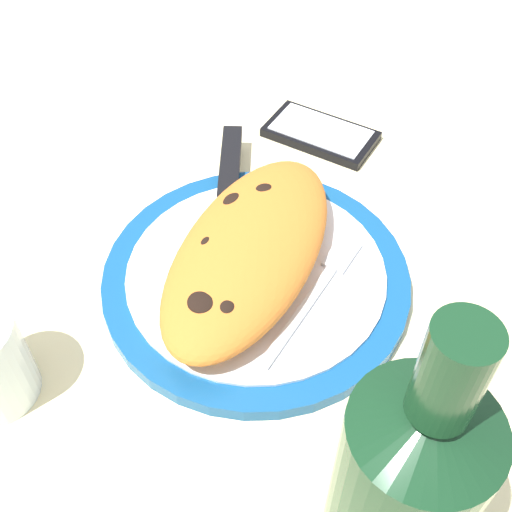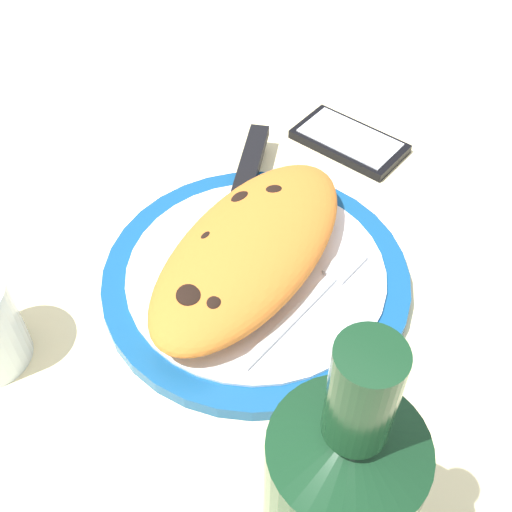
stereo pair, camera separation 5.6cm
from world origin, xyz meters
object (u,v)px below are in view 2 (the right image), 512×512
object	(u,v)px
plate	(256,277)
wine_bottle	(334,512)
fork	(316,294)
smartphone	(349,141)
knife	(246,179)
calzone	(249,251)

from	to	relation	value
plate	wine_bottle	xyz separation A→B (cm)	(-17.76, -17.47, 9.92)
fork	wine_bottle	size ratio (longest dim) A/B	0.61
fork	smartphone	bearing A→B (deg)	22.01
wine_bottle	knife	bearing A→B (deg)	43.02
plate	fork	xyz separation A→B (cm)	(0.68, -5.81, 1.09)
wine_bottle	smartphone	bearing A→B (deg)	27.00
calzone	smartphone	xyz separation A→B (cm)	(22.37, 2.22, -3.54)
wine_bottle	plate	bearing A→B (deg)	44.53
knife	calzone	bearing A→B (deg)	-143.29
calzone	wine_bottle	size ratio (longest dim) A/B	0.97
plate	wine_bottle	distance (cm)	26.81
fork	smartphone	distance (cm)	23.24
calzone	smartphone	distance (cm)	22.75
wine_bottle	calzone	bearing A→B (deg)	45.88
smartphone	wine_bottle	world-z (taller)	wine_bottle
plate	wine_bottle	size ratio (longest dim) A/B	1.06
knife	wine_bottle	xyz separation A→B (cm)	(-26.76, -24.97, 8.53)
plate	knife	size ratio (longest dim) A/B	1.26
smartphone	wine_bottle	size ratio (longest dim) A/B	0.48
smartphone	fork	bearing A→B (deg)	-157.99
calzone	plate	bearing A→B (deg)	-74.69
calzone	knife	size ratio (longest dim) A/B	1.17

